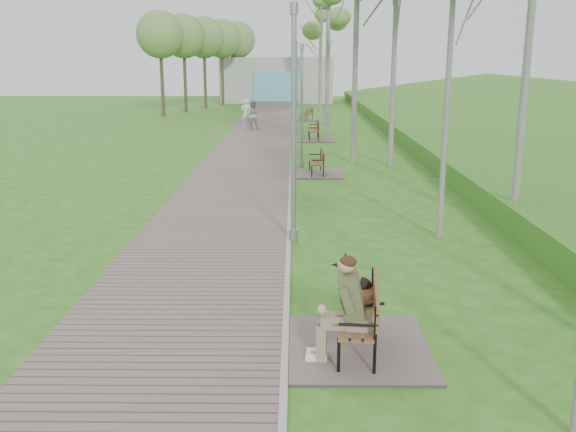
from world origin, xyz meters
TOP-DOWN VIEW (x-y plane):
  - ground at (0.00, 0.00)m, footprint 120.00×120.00m
  - walkway at (-1.75, 21.50)m, footprint 3.50×67.00m
  - kerb at (0.00, 21.50)m, footprint 0.10×67.00m
  - embankment at (12.00, 20.00)m, footprint 14.00×70.00m
  - building_north at (-1.50, 50.97)m, footprint 10.00×5.20m
  - bench_main at (0.95, -0.57)m, footprint 1.98×2.20m
  - bench_second at (0.90, 13.35)m, footprint 1.72×1.91m
  - bench_third at (1.07, 23.02)m, footprint 1.93×2.14m
  - bench_far at (0.88, 32.86)m, footprint 1.58×1.76m
  - lamp_post_near at (0.11, 4.87)m, footprint 0.20×0.20m
  - lamp_post_second at (0.38, 14.92)m, footprint 0.17×0.17m
  - lamp_post_third at (0.09, 26.50)m, footprint 0.20×0.20m
  - lamp_post_far at (0.28, 47.22)m, footprint 0.21×0.21m
  - pedestrian_near at (-2.68, 28.67)m, footprint 0.67×0.51m
  - pedestrian_far at (-2.25, 27.53)m, footprint 0.85×0.68m
  - birch_far_b at (1.71, 31.27)m, footprint 2.42×2.42m
  - birch_distant_a at (2.03, 41.37)m, footprint 2.69×2.69m

SIDE VIEW (x-z plane):
  - ground at x=0.00m, z-range 0.00..0.00m
  - embankment at x=12.00m, z-range -0.80..0.80m
  - walkway at x=-1.75m, z-range 0.00..0.04m
  - kerb at x=0.00m, z-range 0.00..0.05m
  - bench_far at x=0.88m, z-range -0.31..0.66m
  - bench_second at x=0.90m, z-range -0.33..0.72m
  - bench_third at x=1.07m, z-range -0.37..0.81m
  - bench_main at x=0.95m, z-range -0.37..1.35m
  - pedestrian_near at x=-2.68m, z-range 0.00..1.68m
  - pedestrian_far at x=-2.25m, z-range 0.00..1.69m
  - building_north at x=-1.50m, z-range -0.01..3.99m
  - lamp_post_second at x=0.38m, z-range -0.15..4.35m
  - lamp_post_near at x=0.11m, z-range -0.17..4.94m
  - lamp_post_third at x=0.09m, z-range -0.17..5.04m
  - lamp_post_far at x=0.28m, z-range -0.18..5.19m
  - birch_far_b at x=1.71m, z-range 2.07..9.31m
  - birch_distant_a at x=2.03m, z-range 2.96..13.35m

